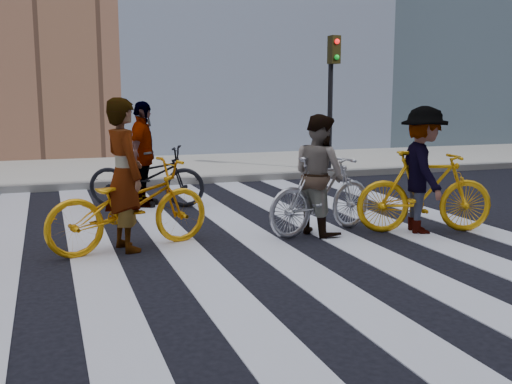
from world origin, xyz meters
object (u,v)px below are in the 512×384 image
rider_rear (143,155)px  traffic_signal (332,81)px  rider_left (124,175)px  bike_dark_rear (147,176)px  bike_silver_mid (322,195)px  rider_mid (319,175)px  rider_right (423,170)px  bike_yellow_right (425,192)px  bike_yellow_left (129,206)px

rider_rear → traffic_signal: bearing=-40.0°
traffic_signal → rider_left: bearing=-135.6°
bike_dark_rear → rider_left: rider_left is taller
rider_left → bike_silver_mid: bearing=-105.5°
traffic_signal → rider_mid: 6.39m
rider_left → bike_dark_rear: bearing=-29.7°
rider_mid → rider_right: size_ratio=0.94×
bike_yellow_right → bike_yellow_left: bearing=100.6°
bike_silver_mid → rider_left: bearing=74.0°
bike_yellow_right → rider_rear: rider_rear is taller
traffic_signal → rider_rear: (-4.93, -2.60, -1.35)m
rider_mid → bike_yellow_right: bearing=-121.7°
rider_left → bike_yellow_right: bearing=-111.2°
rider_left → rider_right: rider_left is taller
traffic_signal → rider_mid: traffic_signal is taller
bike_yellow_left → bike_silver_mid: bearing=-105.5°
bike_silver_mid → rider_mid: rider_mid is taller
bike_yellow_left → rider_left: (-0.05, 0.00, 0.40)m
bike_silver_mid → rider_rear: size_ratio=1.01×
bike_yellow_left → bike_silver_mid: size_ratio=1.16×
bike_silver_mid → bike_yellow_right: bearing=-122.3°
bike_yellow_left → rider_left: 0.40m
rider_mid → rider_rear: (-2.02, 2.90, 0.08)m
rider_mid → rider_rear: 3.53m
rider_rear → bike_silver_mid: bearing=-122.3°
traffic_signal → rider_right: traffic_signal is taller
rider_right → bike_yellow_left: bearing=100.5°
traffic_signal → rider_mid: (-2.92, -5.50, -1.43)m
bike_yellow_left → rider_right: 4.11m
bike_yellow_left → bike_dark_rear: (0.68, 2.90, -0.03)m
rider_right → bike_yellow_right: bearing=-73.7°
traffic_signal → bike_dark_rear: bearing=-152.0°
rider_right → rider_rear: bearing=62.4°
bike_dark_rear → rider_right: rider_right is taller
bike_silver_mid → rider_right: rider_right is taller
traffic_signal → rider_left: (-5.61, -5.50, -1.31)m
bike_dark_rear → rider_right: bearing=-112.1°
bike_silver_mid → rider_rear: 3.58m
bike_yellow_left → bike_dark_rear: bike_yellow_left is taller
bike_yellow_left → bike_dark_rear: bearing=-28.7°
traffic_signal → rider_rear: 5.74m
bike_dark_rear → rider_right: 4.76m
bike_silver_mid → bike_yellow_right: 1.49m
rider_left → rider_rear: size_ratio=1.04×
bike_yellow_left → traffic_signal: bearing=-60.8°
traffic_signal → rider_mid: bearing=-117.9°
rider_mid → bike_dark_rear: bearing=18.1°
bike_silver_mid → bike_yellow_right: size_ratio=0.95×
rider_rear → rider_right: bearing=-111.7°
bike_yellow_right → rider_rear: (-3.49, 3.32, 0.34)m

